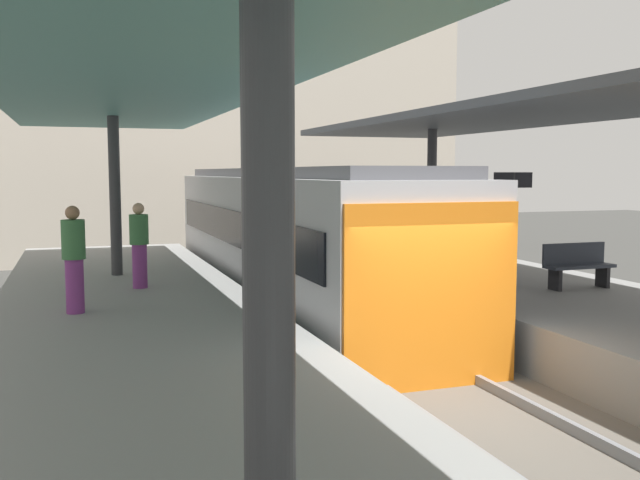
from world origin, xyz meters
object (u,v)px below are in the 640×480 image
(passenger_near_bench, at_px, (139,244))
(passenger_mid_platform, at_px, (74,258))
(platform_sign, at_px, (513,201))
(commuter_train, at_px, (289,237))
(platform_bench, at_px, (577,264))

(passenger_near_bench, bearing_deg, passenger_mid_platform, -118.72)
(platform_sign, bearing_deg, passenger_near_bench, 170.26)
(commuter_train, distance_m, platform_sign, 5.00)
(platform_bench, height_order, platform_sign, platform_sign)
(platform_bench, bearing_deg, platform_sign, 106.03)
(commuter_train, xyz_separation_m, passenger_near_bench, (-3.48, -1.62, 0.12))
(commuter_train, bearing_deg, passenger_near_bench, -154.99)
(platform_sign, distance_m, passenger_mid_platform, 8.70)
(passenger_mid_platform, bearing_deg, passenger_near_bench, 61.28)
(platform_sign, relative_size, passenger_mid_platform, 1.30)
(passenger_mid_platform, bearing_deg, platform_bench, -4.09)
(platform_bench, bearing_deg, passenger_mid_platform, 175.91)
(platform_sign, distance_m, passenger_near_bench, 7.60)
(platform_bench, xyz_separation_m, platform_sign, (-0.44, 1.52, 1.16))
(passenger_near_bench, xyz_separation_m, passenger_mid_platform, (-1.18, -2.15, 0.04))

